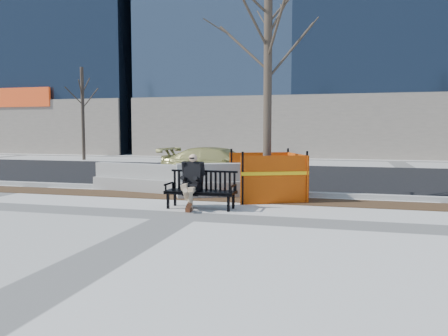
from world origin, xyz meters
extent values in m
plane|color=beige|center=(0.00, 0.00, 0.00)|extent=(120.00, 120.00, 0.00)
cube|color=#47301C|center=(0.00, 2.60, 0.00)|extent=(40.00, 1.20, 0.02)
cube|color=black|center=(0.00, 8.80, 0.00)|extent=(60.00, 10.40, 0.01)
cube|color=#9E9B93|center=(0.00, 3.55, 0.06)|extent=(60.00, 0.25, 0.12)
imported|color=#A39D55|center=(-0.78, 5.96, 0.00)|extent=(4.35, 2.10, 1.22)
camera|label=1|loc=(3.37, -8.92, 1.85)|focal=36.19mm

